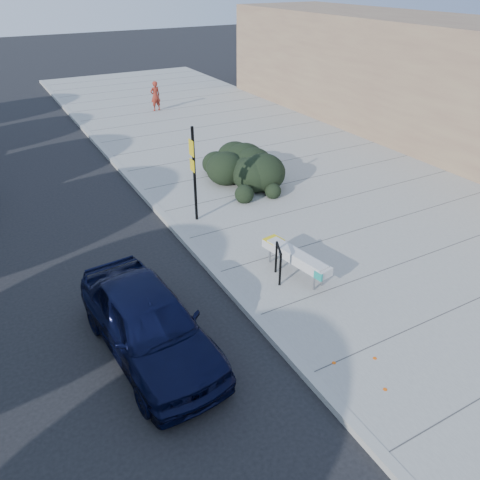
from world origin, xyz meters
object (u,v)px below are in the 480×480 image
(pedestrian, at_px, (155,96))
(sign_post, at_px, (194,170))
(bench, at_px, (296,257))
(bike_rack, at_px, (278,260))
(sedan_navy, at_px, (149,323))

(pedestrian, bearing_deg, sign_post, 65.59)
(bench, height_order, bike_rack, bike_rack)
(bench, relative_size, sedan_navy, 0.49)
(bike_rack, xyz_separation_m, pedestrian, (3.09, 17.11, 0.24))
(sedan_navy, bearing_deg, bike_rack, 7.35)
(bike_rack, distance_m, pedestrian, 17.39)
(pedestrian, bearing_deg, bike_rack, 70.43)
(bench, xyz_separation_m, sign_post, (-0.95, 4.00, 1.15))
(bench, distance_m, bike_rack, 0.51)
(bench, height_order, sedan_navy, sedan_navy)
(sedan_navy, bearing_deg, bench, 5.48)
(sign_post, height_order, pedestrian, sign_post)
(bike_rack, xyz_separation_m, sign_post, (-0.45, 3.97, 1.10))
(bench, bearing_deg, sign_post, 93.67)
(bench, xyz_separation_m, pedestrian, (2.58, 17.14, 0.28))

